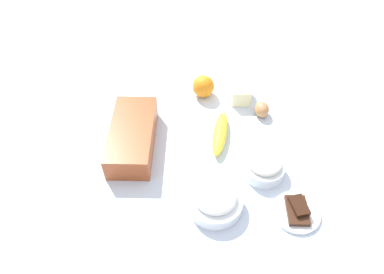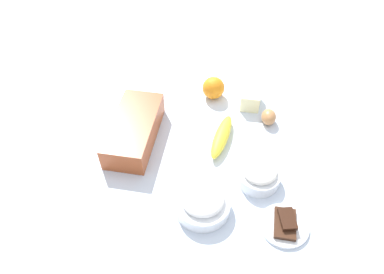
{
  "view_description": "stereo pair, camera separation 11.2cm",
  "coord_description": "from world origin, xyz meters",
  "views": [
    {
      "loc": [
        -0.75,
        -0.04,
        0.87
      ],
      "look_at": [
        0.0,
        0.0,
        0.04
      ],
      "focal_mm": 34.06,
      "sensor_mm": 36.0,
      "label": 1
    },
    {
      "loc": [
        -0.74,
        -0.16,
        0.87
      ],
      "look_at": [
        0.0,
        0.0,
        0.04
      ],
      "focal_mm": 34.06,
      "sensor_mm": 36.0,
      "label": 2
    }
  ],
  "objects": [
    {
      "name": "butter_block",
      "position": [
        0.23,
        -0.16,
        0.03
      ],
      "size": [
        0.09,
        0.07,
        0.06
      ],
      "primitive_type": "cube",
      "rotation": [
        0.0,
        0.0,
        0.05
      ],
      "color": "#F4EDB2",
      "rests_on": "ground_plane"
    },
    {
      "name": "chocolate_plate",
      "position": [
        -0.23,
        -0.3,
        0.01
      ],
      "size": [
        0.13,
        0.13,
        0.03
      ],
      "color": "white",
      "rests_on": "ground_plane"
    },
    {
      "name": "banana",
      "position": [
        0.04,
        -0.09,
        0.02
      ],
      "size": [
        0.19,
        0.07,
        0.04
      ],
      "primitive_type": "ellipsoid",
      "rotation": [
        0.0,
        0.0,
        3.03
      ],
      "color": "yellow",
      "rests_on": "ground_plane"
    },
    {
      "name": "ground_plane",
      "position": [
        0.0,
        0.0,
        -0.01
      ],
      "size": [
        2.4,
        2.4,
        0.02
      ],
      "primitive_type": "cube",
      "color": "silver"
    },
    {
      "name": "orange_fruit",
      "position": [
        0.25,
        -0.03,
        0.04
      ],
      "size": [
        0.08,
        0.08,
        0.08
      ],
      "primitive_type": "sphere",
      "color": "orange",
      "rests_on": "ground_plane"
    },
    {
      "name": "loaf_pan",
      "position": [
        -0.01,
        0.18,
        0.04
      ],
      "size": [
        0.28,
        0.14,
        0.08
      ],
      "rotation": [
        0.0,
        0.0,
        0.04
      ],
      "color": "#9E4723",
      "rests_on": "ground_plane"
    },
    {
      "name": "flour_bowl",
      "position": [
        -0.09,
        -0.22,
        0.03
      ],
      "size": [
        0.12,
        0.12,
        0.07
      ],
      "color": "white",
      "rests_on": "ground_plane"
    },
    {
      "name": "sugar_bowl",
      "position": [
        -0.22,
        -0.08,
        0.03
      ],
      "size": [
        0.15,
        0.15,
        0.07
      ],
      "color": "white",
      "rests_on": "ground_plane"
    },
    {
      "name": "egg_near_butter",
      "position": [
        0.15,
        -0.23,
        0.02
      ],
      "size": [
        0.07,
        0.06,
        0.05
      ],
      "primitive_type": "ellipsoid",
      "rotation": [
        0.0,
        1.57,
        3.26
      ],
      "color": "#B47A4A",
      "rests_on": "ground_plane"
    }
  ]
}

